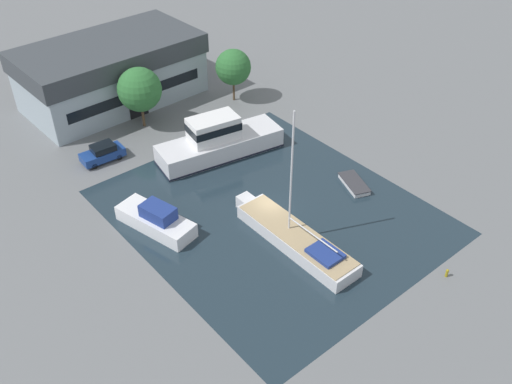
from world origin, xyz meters
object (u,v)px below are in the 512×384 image
at_px(quay_tree_by_water, 233,67).
at_px(sailboat_moored, 295,238).
at_px(cabin_boat, 156,220).
at_px(small_dinghy, 354,184).
at_px(parked_car, 103,153).
at_px(warehouse_building, 111,72).
at_px(motor_cruiser, 218,141).
at_px(quay_tree_near_building, 140,89).

xyz_separation_m(quay_tree_by_water, sailboat_moored, (-11.70, -22.90, -3.42)).
bearing_deg(cabin_boat, small_dinghy, -35.01).
xyz_separation_m(parked_car, cabin_boat, (-1.47, -12.23, 0.04)).
height_order(quay_tree_by_water, cabin_boat, quay_tree_by_water).
height_order(warehouse_building, cabin_boat, warehouse_building).
xyz_separation_m(quay_tree_by_water, motor_cruiser, (-8.43, -8.24, -2.53)).
bearing_deg(sailboat_moored, quay_tree_by_water, 62.84).
distance_m(quay_tree_by_water, small_dinghy, 21.03).
distance_m(warehouse_building, motor_cruiser, 17.31).
bearing_deg(sailboat_moored, motor_cruiser, 77.32).
bearing_deg(small_dinghy, motor_cruiser, -40.95).
height_order(small_dinghy, cabin_boat, cabin_boat).
relative_size(quay_tree_by_water, cabin_boat, 0.81).
relative_size(quay_tree_near_building, motor_cruiser, 0.51).
xyz_separation_m(warehouse_building, quay_tree_by_water, (10.64, -8.82, 0.55)).
distance_m(motor_cruiser, small_dinghy, 14.00).
distance_m(quay_tree_near_building, parked_car, 8.13).
xyz_separation_m(motor_cruiser, small_dinghy, (6.47, -12.34, -1.32)).
xyz_separation_m(parked_car, motor_cruiser, (9.34, -6.54, 0.72)).
relative_size(warehouse_building, quay_tree_near_building, 3.02).
height_order(warehouse_building, parked_car, warehouse_building).
bearing_deg(warehouse_building, parked_car, -125.78).
height_order(quay_tree_near_building, parked_car, quay_tree_near_building).
relative_size(motor_cruiser, small_dinghy, 3.27).
bearing_deg(motor_cruiser, parked_car, 64.90).
xyz_separation_m(warehouse_building, small_dinghy, (8.68, -29.40, -3.31)).
height_order(quay_tree_near_building, sailboat_moored, sailboat_moored).
height_order(quay_tree_near_building, quay_tree_by_water, quay_tree_near_building).
bearing_deg(motor_cruiser, quay_tree_near_building, 25.60).
bearing_deg(motor_cruiser, sailboat_moored, 177.30).
bearing_deg(small_dinghy, warehouse_building, -52.16).
bearing_deg(small_dinghy, quay_tree_by_water, -74.05).
relative_size(quay_tree_by_water, parked_car, 1.43).
bearing_deg(warehouse_building, cabin_boat, -112.35).
bearing_deg(quay_tree_by_water, warehouse_building, 140.34).
xyz_separation_m(warehouse_building, cabin_boat, (-8.60, -22.75, -2.66)).
xyz_separation_m(quay_tree_near_building, cabin_boat, (-8.06, -15.48, -3.45)).
bearing_deg(sailboat_moored, small_dinghy, 13.32).
distance_m(sailboat_moored, motor_cruiser, 15.05).
height_order(quay_tree_near_building, motor_cruiser, quay_tree_near_building).
distance_m(quay_tree_by_water, parked_car, 18.14).
bearing_deg(quay_tree_near_building, warehouse_building, 85.76).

